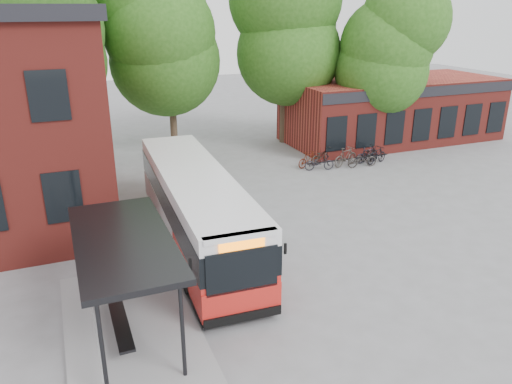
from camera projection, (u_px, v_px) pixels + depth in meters
name	position (u px, v px, depth m)	size (l,w,h in m)	color
ground	(267.00, 282.00, 16.22)	(100.00, 100.00, 0.00)	slate
shop_row	(392.00, 109.00, 32.94)	(14.00, 6.20, 4.00)	maroon
bus_shelter	(127.00, 286.00, 13.25)	(3.60, 7.00, 2.90)	black
bike_rail	(348.00, 162.00, 28.09)	(5.20, 0.10, 0.38)	black
tree_0	(42.00, 66.00, 26.06)	(7.92, 7.92, 11.00)	#245115
tree_1	(170.00, 64.00, 29.49)	(7.92, 7.92, 10.40)	#245115
tree_2	(284.00, 56.00, 30.98)	(7.92, 7.92, 11.00)	#245115
tree_3	(389.00, 74.00, 29.58)	(7.04, 7.04, 9.28)	#245115
city_bus	(196.00, 209.00, 18.34)	(2.38, 11.18, 2.84)	red
bicycle_0	(319.00, 163.00, 27.12)	(0.57, 1.63, 0.85)	#232228
bicycle_1	(309.00, 159.00, 27.62)	(0.42, 1.50, 0.90)	#53190A
bicycle_2	(321.00, 156.00, 28.28)	(0.61, 1.75, 0.92)	#29241F
bicycle_3	(346.00, 157.00, 27.75)	(0.51, 1.82, 1.10)	#423C36
bicycle_4	(362.00, 159.00, 27.62)	(0.61, 1.74, 0.91)	#2F2C29
bicycle_5	(367.00, 155.00, 28.43)	(0.43, 1.52, 0.91)	black
bicycle_6	(369.00, 153.00, 28.87)	(0.55, 1.58, 0.83)	black
bicycle_7	(377.00, 155.00, 28.26)	(0.45, 1.60, 0.96)	black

